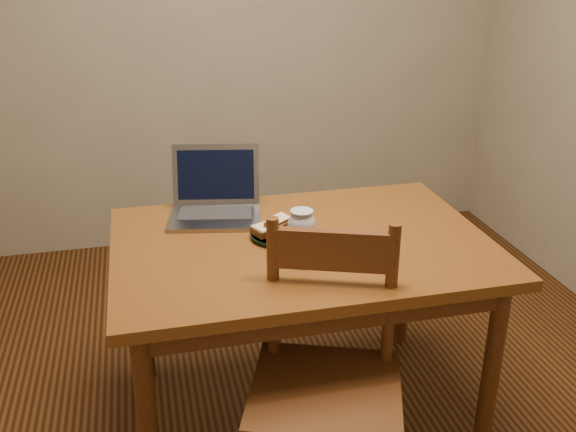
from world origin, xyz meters
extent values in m
cube|color=black|center=(0.00, 0.00, -0.01)|extent=(3.20, 3.20, 0.02)
cube|color=gray|center=(0.00, 1.61, 1.30)|extent=(3.20, 0.02, 2.60)
cube|color=#47210B|center=(-0.03, -0.11, 0.72)|extent=(1.30, 0.90, 0.04)
cylinder|color=#3E1F0C|center=(-0.60, -0.48, 0.35)|extent=(0.06, 0.06, 0.70)
cylinder|color=#3E1F0C|center=(0.54, -0.48, 0.35)|extent=(0.06, 0.06, 0.70)
cylinder|color=#3E1F0C|center=(-0.60, 0.26, 0.35)|extent=(0.06, 0.06, 0.70)
cylinder|color=#3E1F0C|center=(0.54, 0.26, 0.35)|extent=(0.06, 0.06, 0.70)
cube|color=#3E1F0C|center=(-0.08, -0.58, 0.46)|extent=(0.56, 0.55, 0.04)
cube|color=#3E1F0C|center=(-0.02, -0.42, 0.85)|extent=(0.35, 0.15, 0.13)
cylinder|color=black|center=(-0.10, -0.07, 0.75)|extent=(0.20, 0.20, 0.02)
cube|color=slate|center=(-0.30, 0.14, 0.75)|extent=(0.37, 0.29, 0.02)
cube|color=slate|center=(-0.27, 0.29, 0.87)|extent=(0.34, 0.14, 0.23)
cube|color=black|center=(-0.27, 0.29, 0.87)|extent=(0.30, 0.11, 0.19)
camera|label=1|loc=(-0.54, -2.06, 1.69)|focal=40.00mm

